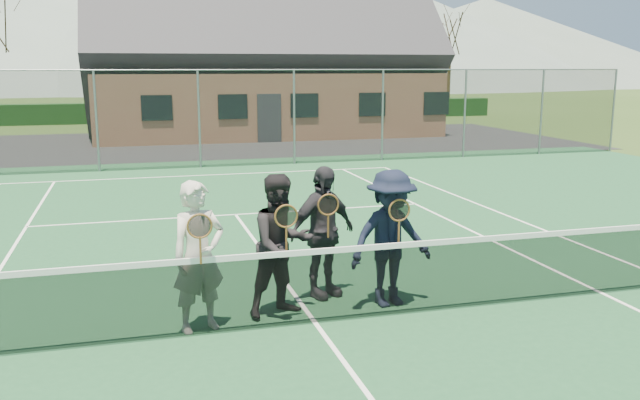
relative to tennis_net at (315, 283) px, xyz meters
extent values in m
plane|color=#2C4418|center=(0.00, 20.00, -0.54)|extent=(220.00, 220.00, 0.00)
cube|color=#1C4C2B|center=(0.00, 0.00, -0.53)|extent=(30.00, 30.00, 0.02)
cube|color=black|center=(-4.00, 20.00, -0.53)|extent=(40.00, 12.00, 0.01)
cube|color=black|center=(0.00, 32.00, 0.01)|extent=(40.00, 1.20, 1.10)
cone|color=slate|center=(20.00, 95.00, 10.46)|extent=(120.00, 120.00, 22.00)
cone|color=slate|center=(55.00, 95.00, 6.46)|extent=(90.00, 90.00, 14.00)
cube|color=white|center=(0.00, 11.88, -0.51)|extent=(10.97, 0.06, 0.01)
cube|color=white|center=(4.12, 0.00, -0.51)|extent=(0.06, 23.77, 0.01)
cube|color=white|center=(0.00, 6.40, -0.51)|extent=(8.23, 0.06, 0.01)
cube|color=white|center=(0.00, 0.00, -0.51)|extent=(0.06, 12.80, 0.01)
cube|color=black|center=(0.00, 0.00, -0.06)|extent=(11.60, 0.02, 0.88)
cube|color=white|center=(0.00, 0.00, 0.39)|extent=(11.60, 0.03, 0.07)
cylinder|color=slate|center=(-3.00, 13.50, 0.96)|extent=(0.07, 0.07, 3.00)
cylinder|color=slate|center=(0.00, 13.50, 0.96)|extent=(0.07, 0.07, 3.00)
cylinder|color=slate|center=(3.00, 13.50, 0.96)|extent=(0.07, 0.07, 3.00)
cylinder|color=slate|center=(6.00, 13.50, 0.96)|extent=(0.07, 0.07, 3.00)
cylinder|color=slate|center=(9.00, 13.50, 0.96)|extent=(0.07, 0.07, 3.00)
cylinder|color=slate|center=(12.00, 13.50, 0.96)|extent=(0.07, 0.07, 3.00)
cylinder|color=slate|center=(15.00, 13.50, 0.96)|extent=(0.07, 0.07, 3.00)
cube|color=black|center=(0.00, 13.50, 0.96)|extent=(30.00, 0.03, 3.00)
cylinder|color=slate|center=(0.00, 13.50, 2.46)|extent=(30.00, 0.04, 0.04)
cube|color=#9E6B4C|center=(4.00, 24.00, 0.86)|extent=(15.00, 8.00, 2.80)
pyramid|color=#2D2D33|center=(4.00, 24.00, 5.11)|extent=(15.60, 8.20, 4.10)
cube|color=#2D2D33|center=(3.50, 19.98, 0.46)|extent=(1.00, 0.06, 2.00)
cube|color=black|center=(-1.00, 19.98, 0.96)|extent=(1.20, 0.06, 1.00)
cube|color=black|center=(2.00, 19.98, 0.96)|extent=(1.20, 0.06, 1.00)
cube|color=black|center=(5.00, 19.98, 0.96)|extent=(1.20, 0.06, 1.00)
cube|color=black|center=(8.00, 19.98, 0.96)|extent=(1.20, 0.06, 1.00)
cube|color=black|center=(11.00, 19.98, 0.96)|extent=(1.20, 0.06, 1.00)
cylinder|color=#3B2315|center=(2.00, 33.00, 1.39)|extent=(0.22, 0.22, 3.85)
cylinder|color=#3B2115|center=(12.00, 33.00, 1.39)|extent=(0.22, 0.22, 3.85)
cylinder|color=#3C2916|center=(18.00, 33.00, 1.39)|extent=(0.22, 0.22, 3.85)
imported|color=beige|center=(-1.37, 0.19, 0.38)|extent=(0.76, 0.62, 1.80)
torus|color=brown|center=(-1.37, -0.08, 0.81)|extent=(0.29, 0.02, 0.29)
cylinder|color=black|center=(-1.37, -0.08, 0.81)|extent=(0.25, 0.00, 0.25)
cylinder|color=brown|center=(-1.37, -0.08, 0.53)|extent=(0.03, 0.03, 0.32)
imported|color=black|center=(-0.31, 0.43, 0.38)|extent=(1.04, 0.91, 1.80)
torus|color=brown|center=(-0.31, 0.16, 0.81)|extent=(0.29, 0.02, 0.29)
cylinder|color=black|center=(-0.31, 0.16, 0.81)|extent=(0.25, 0.00, 0.25)
cylinder|color=brown|center=(-0.31, 0.16, 0.53)|extent=(0.03, 0.03, 0.32)
imported|color=#29272D|center=(0.36, 0.95, 0.38)|extent=(1.14, 0.83, 1.80)
torus|color=brown|center=(0.36, 0.68, 0.81)|extent=(0.29, 0.02, 0.29)
cylinder|color=black|center=(0.36, 0.68, 0.81)|extent=(0.25, 0.00, 0.25)
cylinder|color=brown|center=(0.36, 0.68, 0.53)|extent=(0.03, 0.03, 0.32)
imported|color=black|center=(1.12, 0.38, 0.38)|extent=(1.25, 0.84, 1.80)
torus|color=brown|center=(1.12, 0.11, 0.81)|extent=(0.29, 0.02, 0.29)
cylinder|color=black|center=(1.12, 0.11, 0.81)|extent=(0.25, 0.00, 0.25)
cylinder|color=brown|center=(1.12, 0.11, 0.53)|extent=(0.03, 0.03, 0.32)
camera|label=1|loc=(-2.06, -7.55, 2.58)|focal=38.00mm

